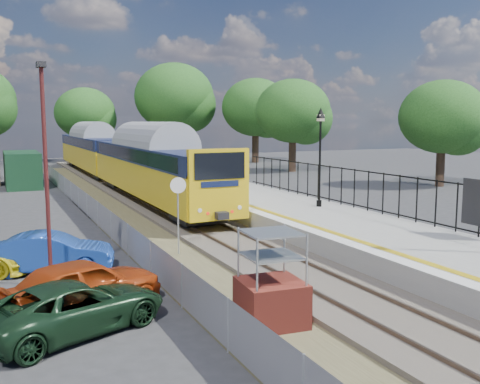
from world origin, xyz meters
TOP-DOWN VIEW (x-y plane):
  - ground at (0.00, 0.00)m, footprint 120.00×120.00m
  - track_bed at (-0.47, 9.67)m, footprint 5.90×80.00m
  - platform at (4.20, 8.00)m, footprint 5.00×70.00m
  - platform_edge at (2.14, 8.00)m, footprint 0.90×70.00m
  - victorian_lamp_north at (5.30, 6.00)m, footprint 0.44×0.44m
  - palisade_fence at (6.55, 2.24)m, footprint 0.12×26.00m
  - wire_fence at (-4.20, 12.00)m, footprint 0.06×52.00m
  - tree_line at (1.40, 42.00)m, footprint 56.80×43.80m
  - train at (0.00, 25.88)m, footprint 2.82×40.83m
  - brick_plinth at (-2.67, -4.08)m, footprint 1.57×1.57m
  - speed_sign at (-2.50, 3.34)m, footprint 0.58×0.14m
  - carpark_lamp at (-7.11, 1.49)m, footprint 0.25×0.50m
  - car_green at (-6.98, -2.46)m, footprint 4.80×3.51m
  - car_red at (-6.58, -1.22)m, footprint 4.47×3.14m
  - car_blue at (-6.94, 3.03)m, footprint 4.13×2.36m

SIDE VIEW (x-z plane):
  - ground at x=0.00m, z-range 0.00..0.00m
  - track_bed at x=-0.47m, z-range -0.05..0.24m
  - platform at x=4.20m, z-range 0.00..0.90m
  - wire_fence at x=-4.20m, z-range 0.00..1.20m
  - car_green at x=-6.98m, z-range 0.00..1.21m
  - car_blue at x=-6.94m, z-range 0.00..1.29m
  - car_red at x=-6.58m, z-range 0.00..1.41m
  - platform_edge at x=2.14m, z-range 0.90..0.91m
  - brick_plinth at x=-2.67m, z-range -0.05..2.29m
  - palisade_fence at x=6.55m, z-range 0.84..2.84m
  - speed_sign at x=-2.50m, z-range 0.53..3.40m
  - train at x=0.00m, z-range 0.59..4.09m
  - carpark_lamp at x=-7.11m, z-range 0.49..7.02m
  - victorian_lamp_north at x=5.30m, z-range 2.00..6.60m
  - tree_line at x=1.40m, z-range 0.67..12.55m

